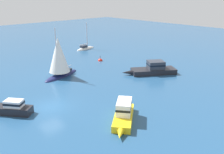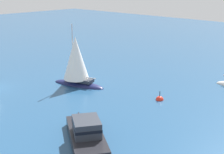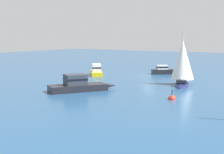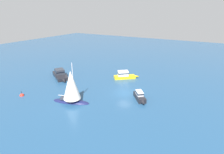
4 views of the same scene
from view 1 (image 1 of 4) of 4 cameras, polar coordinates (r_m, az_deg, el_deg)
The scene contains 7 objects.
ground_plane at distance 28.23m, azimuth -14.48°, elevation -6.86°, with size 160.00×160.00×0.00m, color navy.
sailboat at distance 37.26m, azimuth -12.40°, elevation 4.10°, with size 7.18×3.93×7.98m.
ketch at distance 56.27m, azimuth -6.28°, elevation 6.74°, with size 5.34×2.05×6.55m.
launch at distance 27.76m, azimuth -22.77°, elevation -6.81°, with size 3.93×4.52×1.58m.
motor_cruiser at distance 38.85m, azimuth 9.70°, elevation 1.88°, with size 8.17×6.15×2.06m.
cabin_cruiser at distance 24.32m, azimuth 2.78°, elevation -8.58°, with size 5.73×4.96×1.96m.
channel_buoy at distance 46.01m, azimuth -2.81°, elevation 3.87°, with size 0.86×0.86×1.42m.
Camera 1 is at (11.59, 22.74, 12.06)m, focal length 38.52 mm.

